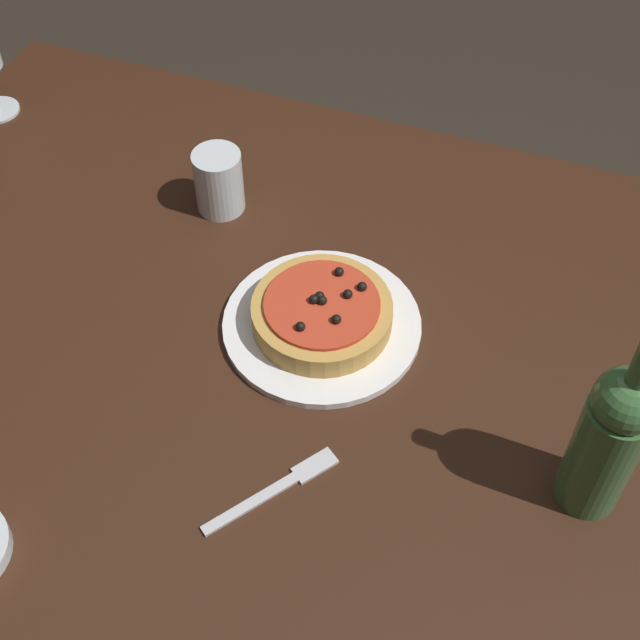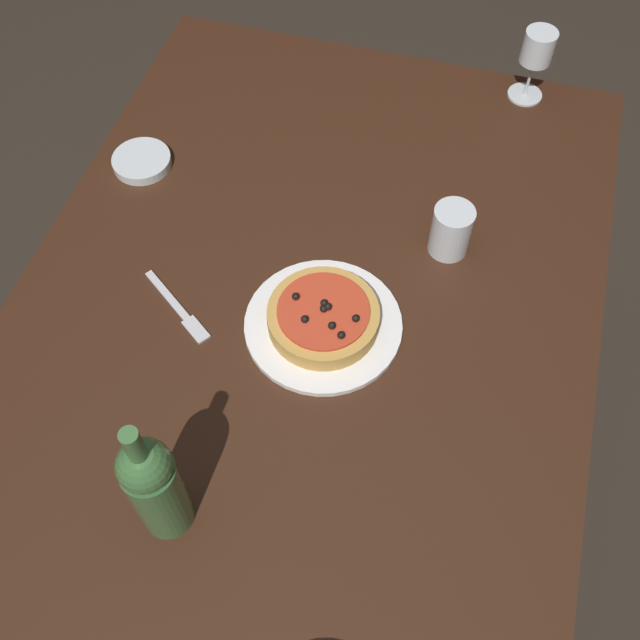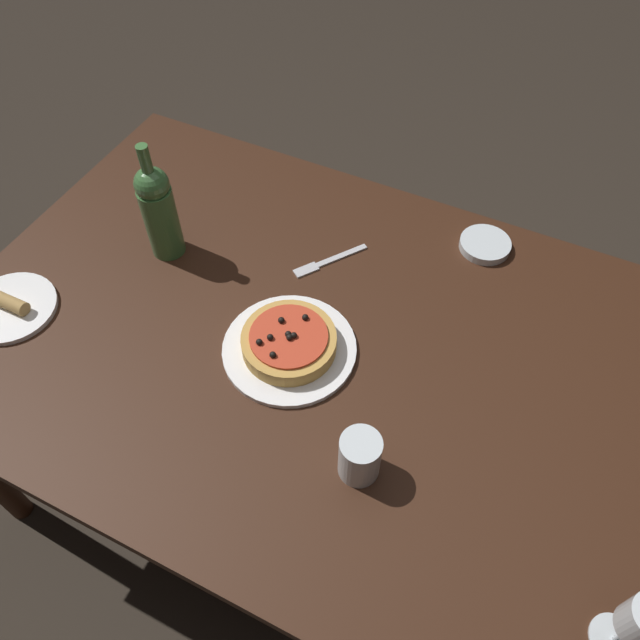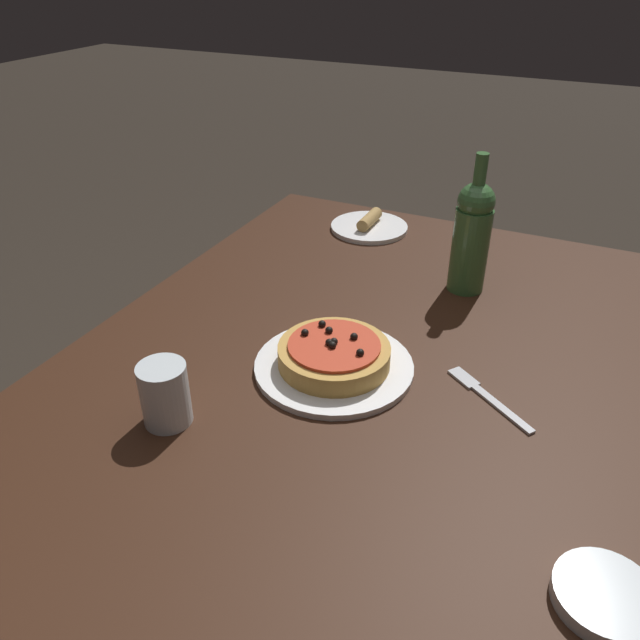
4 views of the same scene
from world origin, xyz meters
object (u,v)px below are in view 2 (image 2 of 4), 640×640
wine_bottle (154,485)px  side_bowl (142,161)px  dining_table (301,335)px  pizza (323,317)px  dinner_plate (323,325)px  water_cup (451,230)px  fork (180,310)px  wine_glass (537,51)px

wine_bottle → side_bowl: bearing=-153.7°
dining_table → pizza: (0.01, 0.05, 0.10)m
dinner_plate → water_cup: bearing=142.8°
dinner_plate → wine_bottle: bearing=-18.9°
dinner_plate → pizza: pizza is taller
pizza → water_cup: size_ratio=1.90×
dinner_plate → fork: (0.04, -0.26, -0.00)m
dining_table → side_bowl: bearing=-122.6°
dining_table → side_bowl: side_bowl is taller
water_cup → dinner_plate: bearing=-37.2°
side_bowl → dinner_plate: bearing=59.0°
wine_glass → fork: size_ratio=0.98×
water_cup → fork: size_ratio=0.63×
wine_glass → side_bowl: 0.87m
dining_table → wine_bottle: size_ratio=5.13×
pizza → wine_glass: (-0.72, 0.27, 0.09)m
side_bowl → fork: size_ratio=0.73×
dinner_plate → fork: bearing=-81.5°
water_cup → side_bowl: 0.66m
dinner_plate → wine_glass: size_ratio=1.73×
wine_bottle → water_cup: (-0.64, 0.32, -0.08)m
wine_bottle → pizza: bearing=161.1°
side_bowl → fork: bearing=33.3°
water_cup → fork: bearing=-57.9°
dinner_plate → wine_bottle: 0.44m
dining_table → water_cup: bearing=134.8°
wine_glass → wine_bottle: (1.12, -0.41, 0.01)m
dining_table → water_cup: water_cup is taller
water_cup → side_bowl: size_ratio=0.86×
dining_table → side_bowl: (-0.27, -0.43, 0.08)m
pizza → wine_bottle: size_ratio=0.66×
fork → dinner_plate: bearing=44.2°
dinner_plate → wine_bottle: wine_bottle is taller
wine_bottle → dinner_plate: bearing=161.1°
wine_glass → side_bowl: bearing=-59.7°
pizza → fork: pizza is taller
dining_table → pizza: pizza is taller
wine_glass → fork: 0.94m
wine_bottle → side_bowl: wine_bottle is taller
wine_glass → dinner_plate: bearing=-20.6°
wine_glass → water_cup: (0.48, -0.09, -0.07)m
water_cup → wine_glass: bearing=169.6°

